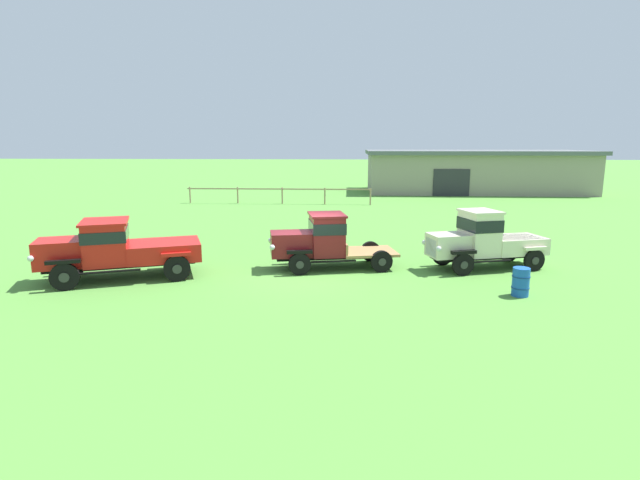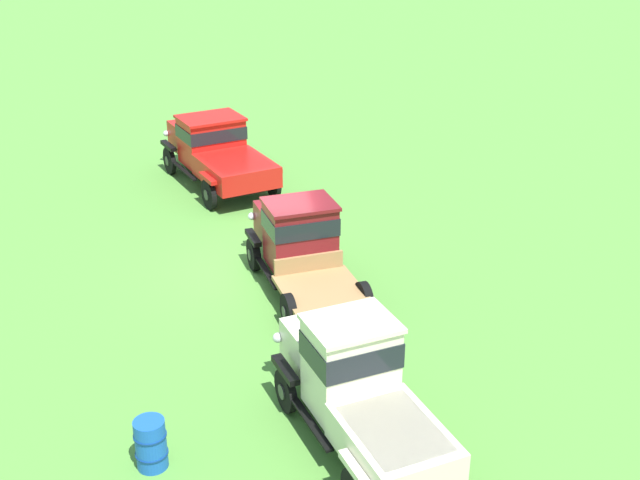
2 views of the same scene
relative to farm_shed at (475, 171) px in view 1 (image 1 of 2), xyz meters
name	(u,v)px [view 1 (image 1 of 2)]	position (x,y,z in m)	size (l,w,h in m)	color
ground_plane	(307,274)	(-13.64, -31.51, -2.00)	(240.00, 240.00, 0.00)	#518E38
farm_shed	(475,171)	(0.00, 0.00, 0.00)	(20.86, 9.18, 3.97)	gray
paddock_fence	(279,192)	(-17.55, -10.63, -1.07)	(14.46, 0.65, 1.28)	#997F60
vintage_truck_foreground_near	(116,248)	(-20.32, -32.52, -0.88)	(5.76, 3.79, 2.11)	black
vintage_truck_second_in_line	(321,240)	(-13.18, -30.65, -0.89)	(5.08, 2.68, 2.12)	black
vintage_truck_midrow_center	(484,240)	(-6.97, -30.31, -0.89)	(4.84, 2.81, 2.26)	black
oil_drum_beside_row	(521,282)	(-6.70, -33.79, -1.55)	(0.55, 0.55, 0.91)	#1951B2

